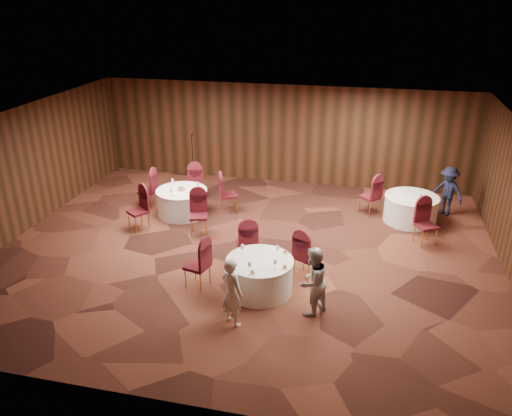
% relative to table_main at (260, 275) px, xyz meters
% --- Properties ---
extents(ground, '(12.00, 12.00, 0.00)m').
position_rel_table_main_xyz_m(ground, '(-0.69, 1.62, -0.38)').
color(ground, black).
rests_on(ground, ground).
extents(room_shell, '(12.00, 12.00, 12.00)m').
position_rel_table_main_xyz_m(room_shell, '(-0.69, 1.62, 1.59)').
color(room_shell, silver).
rests_on(room_shell, ground).
extents(table_main, '(1.43, 1.43, 0.74)m').
position_rel_table_main_xyz_m(table_main, '(0.00, 0.00, 0.00)').
color(table_main, white).
rests_on(table_main, ground).
extents(table_left, '(1.43, 1.43, 0.74)m').
position_rel_table_main_xyz_m(table_left, '(-2.99, 3.36, 0.00)').
color(table_left, white).
rests_on(table_left, ground).
extents(table_right, '(1.45, 1.45, 0.74)m').
position_rel_table_main_xyz_m(table_right, '(3.31, 4.32, 0.00)').
color(table_right, white).
rests_on(table_right, ground).
extents(chairs_main, '(2.89, 1.87, 1.00)m').
position_rel_table_main_xyz_m(chairs_main, '(-0.34, 0.60, 0.12)').
color(chairs_main, '#460E11').
rests_on(chairs_main, ground).
extents(chairs_left, '(3.03, 3.08, 1.00)m').
position_rel_table_main_xyz_m(chairs_left, '(-2.98, 3.34, 0.12)').
color(chairs_left, '#460E11').
rests_on(chairs_left, ground).
extents(chairs_right, '(2.12, 2.35, 1.00)m').
position_rel_table_main_xyz_m(chairs_right, '(2.90, 3.83, 0.12)').
color(chairs_right, '#460E11').
rests_on(chairs_right, ground).
extents(tabletop_main, '(1.10, 1.13, 0.22)m').
position_rel_table_main_xyz_m(tabletop_main, '(0.19, -0.09, 0.46)').
color(tabletop_main, silver).
rests_on(tabletop_main, table_main).
extents(tabletop_left, '(0.86, 0.77, 0.22)m').
position_rel_table_main_xyz_m(tabletop_left, '(-2.99, 3.35, 0.45)').
color(tabletop_left, silver).
rests_on(tabletop_left, table_left).
extents(tabletop_right, '(0.08, 0.08, 0.22)m').
position_rel_table_main_xyz_m(tabletop_right, '(3.47, 4.02, 0.52)').
color(tabletop_right, silver).
rests_on(tabletop_right, table_right).
extents(mic_stand, '(0.24, 0.24, 1.72)m').
position_rel_table_main_xyz_m(mic_stand, '(-3.44, 5.61, 0.14)').
color(mic_stand, black).
rests_on(mic_stand, ground).
extents(woman_a, '(0.62, 0.57, 1.42)m').
position_rel_table_main_xyz_m(woman_a, '(-0.26, -1.23, 0.34)').
color(woman_a, white).
rests_on(woman_a, ground).
extents(woman_b, '(0.84, 0.89, 1.44)m').
position_rel_table_main_xyz_m(woman_b, '(1.17, -0.55, 0.35)').
color(woman_b, '#ACABB0').
rests_on(woman_b, ground).
extents(man_c, '(1.06, 0.96, 1.43)m').
position_rel_table_main_xyz_m(man_c, '(4.31, 5.00, 0.34)').
color(man_c, black).
rests_on(man_c, ground).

